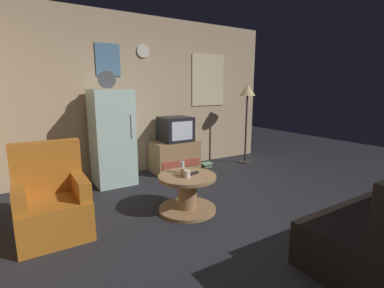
{
  "coord_description": "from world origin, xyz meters",
  "views": [
    {
      "loc": [
        -2.0,
        -2.35,
        1.52
      ],
      "look_at": [
        0.02,
        0.9,
        0.75
      ],
      "focal_mm": 26.16,
      "sensor_mm": 36.0,
      "label": 1
    }
  ],
  "objects_px": {
    "mug_ceramic_white": "(187,174)",
    "remote_control": "(194,173)",
    "crt_tv": "(175,129)",
    "wine_glass": "(182,167)",
    "mug_ceramic_tan": "(184,172)",
    "fridge": "(112,137)",
    "coffee_table": "(187,193)",
    "standing_lamp": "(247,96)",
    "book_stack": "(206,165)",
    "tv_stand": "(175,156)",
    "armchair": "(52,203)"
  },
  "relations": [
    {
      "from": "mug_ceramic_white",
      "to": "remote_control",
      "type": "bearing_deg",
      "value": 28.64
    },
    {
      "from": "crt_tv",
      "to": "wine_glass",
      "type": "height_order",
      "value": "crt_tv"
    },
    {
      "from": "mug_ceramic_tan",
      "to": "remote_control",
      "type": "relative_size",
      "value": 0.6
    },
    {
      "from": "wine_glass",
      "to": "remote_control",
      "type": "xyz_separation_m",
      "value": [
        0.09,
        -0.12,
        -0.06
      ]
    },
    {
      "from": "fridge",
      "to": "coffee_table",
      "type": "distance_m",
      "value": 1.69
    },
    {
      "from": "standing_lamp",
      "to": "mug_ceramic_white",
      "type": "xyz_separation_m",
      "value": [
        -2.26,
        -1.43,
        -0.85
      ]
    },
    {
      "from": "crt_tv",
      "to": "book_stack",
      "type": "xyz_separation_m",
      "value": [
        0.62,
        -0.11,
        -0.74
      ]
    },
    {
      "from": "tv_stand",
      "to": "book_stack",
      "type": "distance_m",
      "value": 0.7
    },
    {
      "from": "fridge",
      "to": "book_stack",
      "type": "distance_m",
      "value": 1.94
    },
    {
      "from": "standing_lamp",
      "to": "mug_ceramic_tan",
      "type": "xyz_separation_m",
      "value": [
        -2.25,
        -1.34,
        -0.85
      ]
    },
    {
      "from": "wine_glass",
      "to": "book_stack",
      "type": "relative_size",
      "value": 0.72
    },
    {
      "from": "mug_ceramic_tan",
      "to": "book_stack",
      "type": "xyz_separation_m",
      "value": [
        1.38,
        1.48,
        -0.47
      ]
    },
    {
      "from": "fridge",
      "to": "coffee_table",
      "type": "height_order",
      "value": "fridge"
    },
    {
      "from": "mug_ceramic_tan",
      "to": "mug_ceramic_white",
      "type": "bearing_deg",
      "value": -94.86
    },
    {
      "from": "crt_tv",
      "to": "mug_ceramic_tan",
      "type": "distance_m",
      "value": 1.79
    },
    {
      "from": "coffee_table",
      "to": "mug_ceramic_tan",
      "type": "xyz_separation_m",
      "value": [
        -0.04,
        0.01,
        0.28
      ]
    },
    {
      "from": "mug_ceramic_white",
      "to": "mug_ceramic_tan",
      "type": "height_order",
      "value": "same"
    },
    {
      "from": "wine_glass",
      "to": "armchair",
      "type": "height_order",
      "value": "armchair"
    },
    {
      "from": "remote_control",
      "to": "book_stack",
      "type": "relative_size",
      "value": 0.72
    },
    {
      "from": "fridge",
      "to": "book_stack",
      "type": "xyz_separation_m",
      "value": [
        1.8,
        -0.04,
        -0.71
      ]
    },
    {
      "from": "mug_ceramic_tan",
      "to": "armchair",
      "type": "relative_size",
      "value": 0.09
    },
    {
      "from": "mug_ceramic_tan",
      "to": "standing_lamp",
      "type": "bearing_deg",
      "value": 30.83
    },
    {
      "from": "standing_lamp",
      "to": "mug_ceramic_white",
      "type": "bearing_deg",
      "value": -147.54
    },
    {
      "from": "armchair",
      "to": "book_stack",
      "type": "bearing_deg",
      "value": 23.45
    },
    {
      "from": "fridge",
      "to": "crt_tv",
      "type": "xyz_separation_m",
      "value": [
        1.18,
        0.07,
        0.03
      ]
    },
    {
      "from": "fridge",
      "to": "mug_ceramic_tan",
      "type": "distance_m",
      "value": 1.6
    },
    {
      "from": "mug_ceramic_tan",
      "to": "book_stack",
      "type": "relative_size",
      "value": 0.43
    },
    {
      "from": "fridge",
      "to": "mug_ceramic_tan",
      "type": "relative_size",
      "value": 19.67
    },
    {
      "from": "standing_lamp",
      "to": "crt_tv",
      "type": "bearing_deg",
      "value": 170.31
    },
    {
      "from": "mug_ceramic_tan",
      "to": "remote_control",
      "type": "bearing_deg",
      "value": -6.25
    },
    {
      "from": "remote_control",
      "to": "book_stack",
      "type": "bearing_deg",
      "value": 34.91
    },
    {
      "from": "crt_tv",
      "to": "standing_lamp",
      "type": "height_order",
      "value": "standing_lamp"
    },
    {
      "from": "tv_stand",
      "to": "wine_glass",
      "type": "xyz_separation_m",
      "value": [
        -0.69,
        -1.49,
        0.26
      ]
    },
    {
      "from": "wine_glass",
      "to": "standing_lamp",
      "type": "bearing_deg",
      "value": 29.24
    },
    {
      "from": "tv_stand",
      "to": "mug_ceramic_white",
      "type": "height_order",
      "value": "tv_stand"
    },
    {
      "from": "wine_glass",
      "to": "remote_control",
      "type": "distance_m",
      "value": 0.17
    },
    {
      "from": "standing_lamp",
      "to": "remote_control",
      "type": "distance_m",
      "value": 2.66
    },
    {
      "from": "book_stack",
      "to": "mug_ceramic_tan",
      "type": "bearing_deg",
      "value": -132.92
    },
    {
      "from": "tv_stand",
      "to": "mug_ceramic_white",
      "type": "bearing_deg",
      "value": -113.68
    },
    {
      "from": "mug_ceramic_tan",
      "to": "remote_control",
      "type": "height_order",
      "value": "mug_ceramic_tan"
    },
    {
      "from": "mug_ceramic_tan",
      "to": "book_stack",
      "type": "height_order",
      "value": "mug_ceramic_tan"
    },
    {
      "from": "crt_tv",
      "to": "wine_glass",
      "type": "xyz_separation_m",
      "value": [
        -0.71,
        -1.49,
        -0.24
      ]
    },
    {
      "from": "fridge",
      "to": "coffee_table",
      "type": "bearing_deg",
      "value": -73.17
    },
    {
      "from": "tv_stand",
      "to": "mug_ceramic_tan",
      "type": "relative_size",
      "value": 9.33
    },
    {
      "from": "fridge",
      "to": "standing_lamp",
      "type": "distance_m",
      "value": 2.74
    },
    {
      "from": "standing_lamp",
      "to": "mug_ceramic_white",
      "type": "distance_m",
      "value": 2.8
    },
    {
      "from": "wine_glass",
      "to": "mug_ceramic_tan",
      "type": "bearing_deg",
      "value": -112.57
    },
    {
      "from": "coffee_table",
      "to": "remote_control",
      "type": "relative_size",
      "value": 4.8
    },
    {
      "from": "mug_ceramic_tan",
      "to": "coffee_table",
      "type": "bearing_deg",
      "value": -18.16
    },
    {
      "from": "tv_stand",
      "to": "mug_ceramic_tan",
      "type": "height_order",
      "value": "tv_stand"
    }
  ]
}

